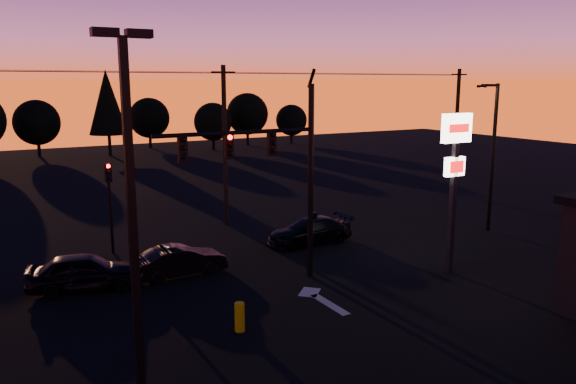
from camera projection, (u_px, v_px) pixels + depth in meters
name	position (u px, v px, depth m)	size (l,w,h in m)	color
ground	(334.00, 317.00, 19.57)	(120.00, 120.00, 0.00)	black
lane_arrow	(320.00, 298.00, 21.24)	(1.20, 3.10, 0.01)	beige
traffic_signal_mast	(276.00, 163.00, 21.99)	(6.79, 0.52, 8.58)	black
secondary_signal	(110.00, 194.00, 26.42)	(0.30, 0.31, 4.35)	black
parking_lot_light	(132.00, 210.00, 12.37)	(1.25, 0.30, 9.14)	black
pylon_sign	(455.00, 159.00, 23.30)	(1.50, 0.28, 6.80)	black
streetlight	(492.00, 151.00, 30.15)	(1.55, 0.35, 8.00)	black
utility_pole_1	(225.00, 145.00, 31.62)	(1.40, 0.26, 9.00)	black
utility_pole_2	(456.00, 131.00, 40.32)	(1.40, 0.26, 9.00)	black
power_wires	(223.00, 73.00, 30.86)	(36.00, 1.22, 0.07)	black
bollard	(240.00, 317.00, 18.37)	(0.33, 0.33, 0.98)	#C8BC00
tree_3	(37.00, 123.00, 61.33)	(4.95, 4.95, 6.22)	black
tree_4	(107.00, 102.00, 61.74)	(4.18, 4.18, 9.50)	black
tree_5	(149.00, 118.00, 69.33)	(4.95, 4.95, 6.22)	black
tree_6	(213.00, 122.00, 67.16)	(4.54, 4.54, 5.71)	black
tree_7	(247.00, 114.00, 72.51)	(5.36, 5.36, 6.74)	black
tree_8	(291.00, 120.00, 74.74)	(4.12, 4.12, 5.19)	black
car_left	(85.00, 271.00, 22.05)	(1.74, 4.33, 1.48)	black
car_mid	(180.00, 261.00, 23.71)	(1.35, 3.88, 1.28)	black
car_right	(310.00, 231.00, 28.41)	(1.82, 4.49, 1.30)	black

